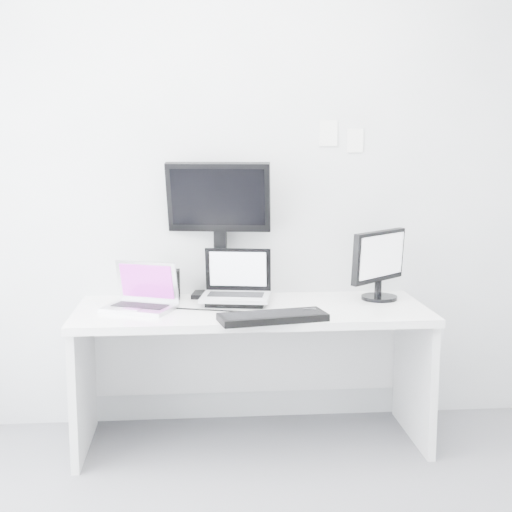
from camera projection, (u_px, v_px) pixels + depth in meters
name	position (u px, v px, depth m)	size (l,w,h in m)	color
back_wall	(247.00, 183.00, 3.87)	(3.60, 3.60, 0.00)	silver
desk	(252.00, 375.00, 3.68)	(1.80, 0.70, 0.73)	white
macbook	(138.00, 286.00, 3.53)	(0.34, 0.25, 0.25)	silver
speaker	(173.00, 284.00, 3.82)	(0.08, 0.08, 0.16)	black
dell_laptop	(235.00, 277.00, 3.66)	(0.35, 0.27, 0.29)	#B3B6BA
rear_monitor	(219.00, 228.00, 3.83)	(0.56, 0.20, 0.76)	black
samsung_monitor	(380.00, 264.00, 3.78)	(0.42, 0.19, 0.39)	black
keyboard	(273.00, 317.00, 3.34)	(0.51, 0.18, 0.03)	black
mouse	(309.00, 312.00, 3.43)	(0.12, 0.07, 0.04)	black
wall_note_0	(328.00, 133.00, 3.86)	(0.10, 0.00, 0.14)	white
wall_note_1	(355.00, 141.00, 3.88)	(0.09, 0.00, 0.13)	white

